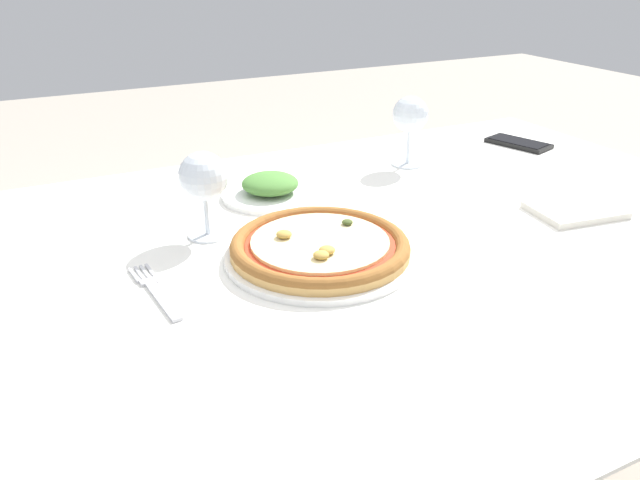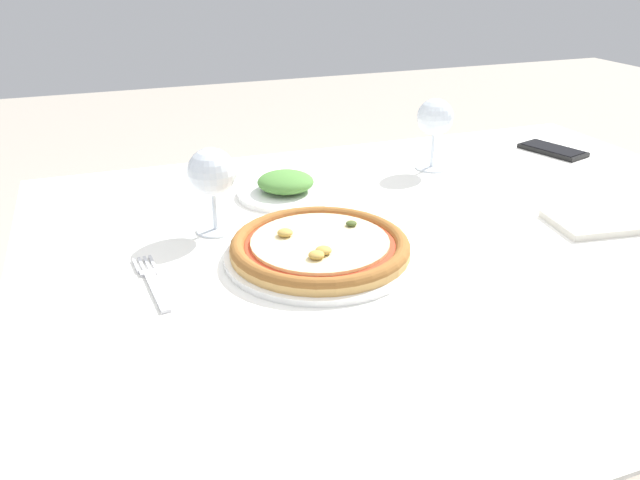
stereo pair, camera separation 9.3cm
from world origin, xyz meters
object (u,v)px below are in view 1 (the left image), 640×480
(wine_glass_far_left, at_px, (410,117))
(side_plate, at_px, (270,189))
(dining_table, at_px, (422,273))
(cell_phone, at_px, (518,143))
(fork, at_px, (155,290))
(pizza_plate, at_px, (320,248))
(wine_glass_far_right, at_px, (203,179))

(wine_glass_far_left, xyz_separation_m, side_plate, (-0.34, -0.05, -0.09))
(dining_table, relative_size, cell_phone, 8.23)
(wine_glass_far_left, distance_m, cell_phone, 0.33)
(cell_phone, height_order, side_plate, side_plate)
(dining_table, height_order, fork, fork)
(pizza_plate, xyz_separation_m, cell_phone, (0.69, 0.32, -0.01))
(pizza_plate, height_order, side_plate, side_plate)
(side_plate, bearing_deg, wine_glass_far_right, -144.06)
(cell_phone, xyz_separation_m, side_plate, (-0.66, -0.05, 0.01))
(pizza_plate, relative_size, cell_phone, 1.83)
(dining_table, relative_size, wine_glass_far_right, 9.21)
(pizza_plate, height_order, wine_glass_far_right, wine_glass_far_right)
(fork, xyz_separation_m, side_plate, (0.28, 0.26, 0.01))
(wine_glass_far_left, height_order, cell_phone, wine_glass_far_left)
(wine_glass_far_right, bearing_deg, wine_glass_far_left, 17.95)
(wine_glass_far_left, bearing_deg, cell_phone, 0.79)
(wine_glass_far_right, bearing_deg, pizza_plate, -50.32)
(pizza_plate, height_order, cell_phone, pizza_plate)
(dining_table, relative_size, fork, 7.67)
(pizza_plate, relative_size, wine_glass_far_left, 1.96)
(pizza_plate, bearing_deg, dining_table, 4.62)
(wine_glass_far_left, bearing_deg, pizza_plate, -139.53)
(fork, xyz_separation_m, cell_phone, (0.93, 0.31, 0.00))
(pizza_plate, xyz_separation_m, wine_glass_far_right, (-0.13, 0.15, 0.08))
(wine_glass_far_left, xyz_separation_m, cell_phone, (0.32, 0.00, -0.10))
(fork, height_order, wine_glass_far_left, wine_glass_far_left)
(wine_glass_far_right, distance_m, cell_phone, 0.83)
(fork, distance_m, wine_glass_far_right, 0.21)
(fork, height_order, side_plate, side_plate)
(pizza_plate, distance_m, side_plate, 0.27)
(pizza_plate, bearing_deg, wine_glass_far_left, 40.47)
(fork, height_order, wine_glass_far_right, wine_glass_far_right)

